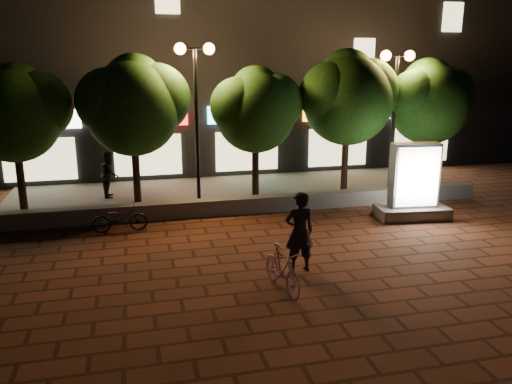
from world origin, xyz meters
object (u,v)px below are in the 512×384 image
object	(u,v)px
tree_right	(349,95)
scooter_parked	(120,218)
tree_left	(134,102)
ad_kiosk	(413,188)
tree_mid	(256,107)
rider	(300,232)
tree_far_right	(430,99)
street_lamp_left	(196,83)
scooter_pink	(282,269)
tree_far_left	(15,110)
pedestrian	(110,174)
street_lamp_right	(396,85)

from	to	relation	value
tree_right	scooter_parked	world-z (taller)	tree_right
scooter_parked	tree_left	bearing A→B (deg)	-13.20
tree_left	ad_kiosk	xyz separation A→B (m)	(8.16, -3.22, -2.50)
tree_mid	scooter_parked	xyz separation A→B (m)	(-4.58, -2.46, -2.82)
tree_mid	scooter_parked	distance (m)	5.91
tree_mid	tree_right	size ratio (longest dim) A/B	0.89
tree_left	rider	world-z (taller)	tree_left
rider	scooter_parked	xyz separation A→B (m)	(-4.06, 3.83, -0.55)
tree_left	tree_far_right	bearing A→B (deg)	-0.00
street_lamp_left	scooter_pink	size ratio (longest dim) A/B	3.21
tree_far_left	scooter_parked	world-z (taller)	tree_far_left
rider	pedestrian	bearing A→B (deg)	-61.58
tree_right	street_lamp_right	xyz separation A→B (m)	(1.64, -0.26, 0.33)
tree_right	scooter_parked	bearing A→B (deg)	-162.65
street_lamp_right	scooter_pink	distance (m)	9.87
tree_mid	tree_far_right	distance (m)	6.50
rider	tree_right	bearing A→B (deg)	-123.29
tree_far_left	tree_far_right	distance (m)	14.00
tree_far_left	street_lamp_left	size ratio (longest dim) A/B	0.89
tree_far_right	scooter_parked	xyz separation A→B (m)	(-11.08, -2.46, -2.97)
tree_left	scooter_parked	world-z (taller)	tree_left
pedestrian	tree_left	bearing A→B (deg)	-140.64
rider	scooter_parked	size ratio (longest dim) A/B	1.24
street_lamp_left	scooter_pink	distance (m)	7.83
tree_mid	tree_right	xyz separation A→B (m)	(3.31, 0.00, 0.35)
tree_far_left	street_lamp_right	xyz separation A→B (m)	(12.45, -0.26, 0.60)
street_lamp_left	street_lamp_right	size ratio (longest dim) A/B	1.04
tree_mid	pedestrian	distance (m)	5.61
street_lamp_left	rider	xyz separation A→B (m)	(1.53, -6.03, -3.08)
tree_right	tree_far_right	bearing A→B (deg)	-0.00
scooter_pink	scooter_parked	size ratio (longest dim) A/B	1.06
tree_far_right	rider	world-z (taller)	tree_far_right
ad_kiosk	pedestrian	world-z (taller)	ad_kiosk
scooter_parked	pedestrian	xyz separation A→B (m)	(-0.37, 3.71, 0.49)
tree_mid	ad_kiosk	xyz separation A→B (m)	(4.16, -3.22, -2.27)
tree_far_left	pedestrian	bearing A→B (deg)	26.15
tree_mid	scooter_parked	bearing A→B (deg)	-151.72
street_lamp_right	scooter_pink	size ratio (longest dim) A/B	3.09
tree_far_left	scooter_parked	xyz separation A→B (m)	(2.92, -2.46, -2.89)
tree_right	tree_far_right	world-z (taller)	tree_right
tree_far_right	street_lamp_right	size ratio (longest dim) A/B	0.96
tree_mid	scooter_parked	world-z (taller)	tree_mid
street_lamp_right	tree_far_right	bearing A→B (deg)	9.61
tree_right	rider	size ratio (longest dim) A/B	2.67
tree_far_left	scooter_pink	distance (m)	9.97
tree_left	tree_far_right	size ratio (longest dim) A/B	1.03
ad_kiosk	rider	distance (m)	5.60
scooter_parked	tree_far_right	bearing A→B (deg)	-77.35
tree_far_right	scooter_pink	world-z (taller)	tree_far_right
street_lamp_left	tree_far_right	bearing A→B (deg)	1.76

